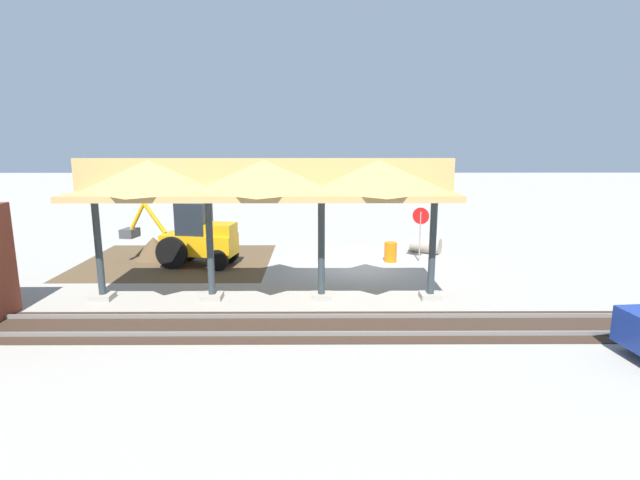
{
  "coord_description": "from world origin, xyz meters",
  "views": [
    {
      "loc": [
        1.8,
        21.11,
        5.57
      ],
      "look_at": [
        1.69,
        1.79,
        1.6
      ],
      "focal_mm": 28.0,
      "sensor_mm": 36.0,
      "label": 1
    }
  ],
  "objects_px": {
    "stop_sign": "(421,223)",
    "traffic_barrel": "(391,252)",
    "backhoe": "(196,237)",
    "concrete_pipe": "(425,245)"
  },
  "relations": [
    {
      "from": "backhoe",
      "to": "traffic_barrel",
      "type": "distance_m",
      "value": 8.75
    },
    {
      "from": "backhoe",
      "to": "traffic_barrel",
      "type": "relative_size",
      "value": 5.91
    },
    {
      "from": "stop_sign",
      "to": "traffic_barrel",
      "type": "height_order",
      "value": "stop_sign"
    },
    {
      "from": "backhoe",
      "to": "concrete_pipe",
      "type": "bearing_deg",
      "value": -167.43
    },
    {
      "from": "stop_sign",
      "to": "concrete_pipe",
      "type": "height_order",
      "value": "stop_sign"
    },
    {
      "from": "stop_sign",
      "to": "backhoe",
      "type": "relative_size",
      "value": 0.47
    },
    {
      "from": "traffic_barrel",
      "to": "backhoe",
      "type": "bearing_deg",
      "value": 4.0
    },
    {
      "from": "stop_sign",
      "to": "backhoe",
      "type": "xyz_separation_m",
      "value": [
        10.02,
        0.67,
        -0.54
      ]
    },
    {
      "from": "stop_sign",
      "to": "backhoe",
      "type": "bearing_deg",
      "value": 3.8
    },
    {
      "from": "stop_sign",
      "to": "traffic_barrel",
      "type": "distance_m",
      "value": 1.9
    }
  ]
}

